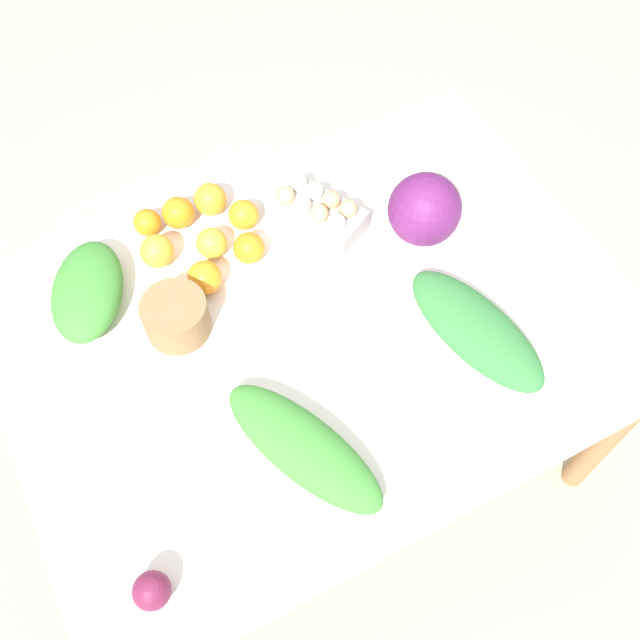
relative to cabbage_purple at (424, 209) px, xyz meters
The scene contains 17 objects.
ground_plane 0.86m from the cabbage_purple, 19.52° to the left, with size 8.00×8.00×0.00m, color #C6B289.
dining_table 0.39m from the cabbage_purple, 19.52° to the left, with size 1.34×0.98×0.70m.
cabbage_purple is the anchor object (origin of this frame).
egg_carton 0.25m from the cabbage_purple, 35.06° to the right, with size 0.20×0.25×0.09m.
paper_bag 0.60m from the cabbage_purple, ahead, with size 0.14×0.14×0.09m, color olive.
greens_bunch_dandelion 0.30m from the cabbage_purple, 80.57° to the left, with size 0.36×0.15×0.07m, color #337538.
greens_bunch_scallion 0.61m from the cabbage_purple, 36.40° to the left, with size 0.38×0.13×0.07m, color #3D8433.
greens_bunch_beet_tops 0.77m from the cabbage_purple, 13.01° to the right, with size 0.26×0.15×0.08m, color #3D8433.
beet_root 0.97m from the cabbage_purple, 29.46° to the left, with size 0.07×0.07×0.07m, color maroon.
orange_0 0.52m from the cabbage_purple, ahead, with size 0.08×0.08×0.08m, color orange.
orange_1 0.49m from the cabbage_purple, 20.66° to the right, with size 0.07×0.07×0.07m, color #F9A833.
orange_2 0.42m from the cabbage_purple, 30.99° to the right, with size 0.07×0.07×0.07m, color orange.
orange_3 0.64m from the cabbage_purple, 27.99° to the right, with size 0.06×0.06×0.06m, color orange.
orange_4 0.41m from the cabbage_purple, 17.20° to the right, with size 0.07×0.07×0.07m, color orange.
orange_5 0.50m from the cabbage_purple, 35.54° to the right, with size 0.08×0.08×0.08m, color orange.
orange_6 0.61m from the cabbage_purple, 19.72° to the right, with size 0.08×0.08×0.08m, color #F9A833.
orange_7 0.57m from the cabbage_purple, 30.50° to the right, with size 0.08×0.08×0.08m, color orange.
Camera 1 is at (0.37, 0.71, 2.03)m, focal length 40.00 mm.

